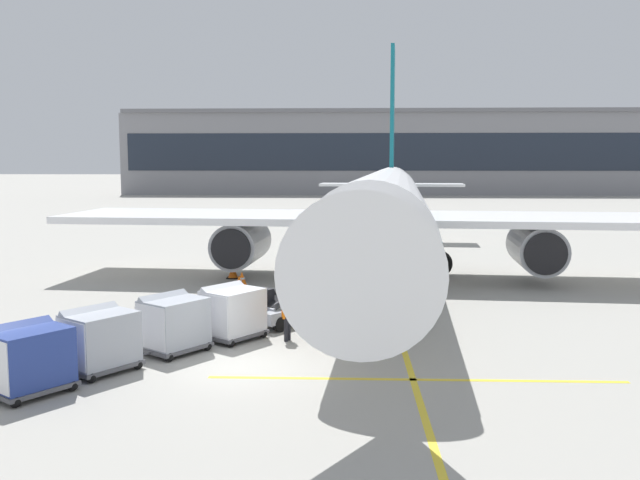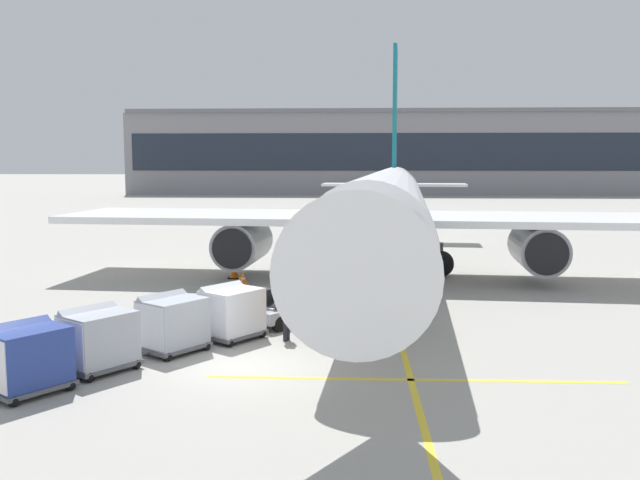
% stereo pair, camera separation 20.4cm
% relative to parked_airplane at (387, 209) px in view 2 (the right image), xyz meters
% --- Properties ---
extents(ground_plane, '(600.00, 600.00, 0.00)m').
position_rel_parked_airplane_xyz_m(ground_plane, '(-5.33, -15.89, -3.70)').
color(ground_plane, '#9E9B93').
extents(parked_airplane, '(34.71, 44.64, 14.90)m').
position_rel_parked_airplane_xyz_m(parked_airplane, '(0.00, 0.00, 0.00)').
color(parked_airplane, white).
rests_on(parked_airplane, ground).
extents(belt_loader, '(4.41, 5.05, 2.55)m').
position_rel_parked_airplane_xyz_m(belt_loader, '(-4.17, -9.99, -2.90)').
color(belt_loader, '#A3A8B2').
rests_on(belt_loader, ground).
extents(baggage_cart_lead, '(2.47, 2.67, 1.91)m').
position_rel_parked_airplane_xyz_m(baggage_cart_lead, '(-6.08, -12.71, -2.70)').
color(baggage_cart_lead, '#515156').
rests_on(baggage_cart_lead, ground).
extents(baggage_cart_second, '(2.47, 2.67, 1.91)m').
position_rel_parked_airplane_xyz_m(baggage_cart_second, '(-7.72, -14.42, -2.70)').
color(baggage_cart_second, '#515156').
rests_on(baggage_cart_second, ground).
extents(baggage_cart_third, '(2.47, 2.67, 1.91)m').
position_rel_parked_airplane_xyz_m(baggage_cart_third, '(-9.39, -16.52, -2.70)').
color(baggage_cart_third, '#515156').
rests_on(baggage_cart_third, ground).
extents(baggage_cart_fourth, '(2.47, 2.67, 1.91)m').
position_rel_parked_airplane_xyz_m(baggage_cart_fourth, '(-10.58, -18.51, -2.70)').
color(baggage_cart_fourth, '#515156').
rests_on(baggage_cart_fourth, ground).
extents(ground_crew_by_loader, '(0.38, 0.53, 1.74)m').
position_rel_parked_airplane_xyz_m(ground_crew_by_loader, '(-4.12, -12.85, -2.71)').
color(ground_crew_by_loader, black).
rests_on(ground_crew_by_loader, ground).
extents(ground_crew_by_carts, '(0.43, 0.46, 1.74)m').
position_rel_parked_airplane_xyz_m(ground_crew_by_carts, '(-3.18, -11.70, -2.71)').
color(ground_crew_by_carts, '#333847').
rests_on(ground_crew_by_carts, ground).
extents(safety_cone_engine_keepout, '(0.69, 0.69, 0.78)m').
position_rel_parked_airplane_xyz_m(safety_cone_engine_keepout, '(-7.24, -2.86, -3.32)').
color(safety_cone_engine_keepout, black).
rests_on(safety_cone_engine_keepout, ground).
extents(safety_cone_wingtip, '(0.58, 0.58, 0.66)m').
position_rel_parked_airplane_xyz_m(safety_cone_wingtip, '(-7.32, -3.26, -3.38)').
color(safety_cone_wingtip, black).
rests_on(safety_cone_wingtip, ground).
extents(safety_cone_nose_mark, '(0.65, 0.65, 0.74)m').
position_rel_parked_airplane_xyz_m(safety_cone_nose_mark, '(-8.11, -0.30, -3.34)').
color(safety_cone_nose_mark, black).
rests_on(safety_cone_nose_mark, ground).
extents(apron_guidance_line_lead_in, '(0.20, 110.00, 0.01)m').
position_rel_parked_airplane_xyz_m(apron_guidance_line_lead_in, '(-0.16, -0.80, -3.70)').
color(apron_guidance_line_lead_in, yellow).
rests_on(apron_guidance_line_lead_in, ground).
extents(apron_guidance_line_stop_bar, '(12.00, 0.20, 0.01)m').
position_rel_parked_airplane_xyz_m(apron_guidance_line_stop_bar, '(-0.07, -16.95, -3.70)').
color(apron_guidance_line_stop_bar, yellow).
rests_on(apron_guidance_line_stop_bar, ground).
extents(terminal_building, '(100.80, 20.74, 15.68)m').
position_rel_parked_airplane_xyz_m(terminal_building, '(6.67, 98.64, 4.08)').
color(terminal_building, gray).
rests_on(terminal_building, ground).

